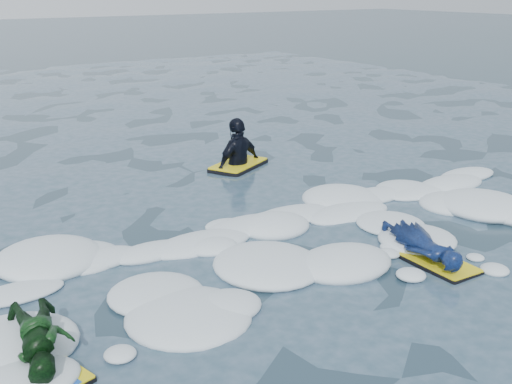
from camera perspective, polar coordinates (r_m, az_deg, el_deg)
ground at (r=7.09m, az=1.02°, el=-8.63°), size 120.00×120.00×0.00m
foam_band at (r=7.88m, az=-3.27°, el=-5.81°), size 12.00×3.10×0.30m
prone_woman_unit at (r=7.98m, az=14.85°, el=-4.70°), size 0.85×1.48×0.36m
prone_child_unit at (r=5.99m, az=-18.46°, el=-12.58°), size 0.78×1.23×0.44m
waiting_rider_unit at (r=11.65m, az=-1.57°, el=2.35°), size 1.34×1.12×1.77m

